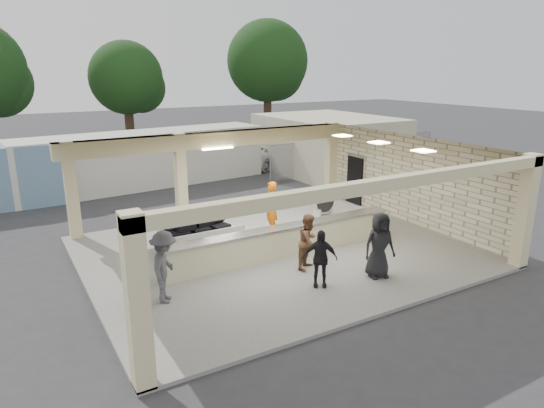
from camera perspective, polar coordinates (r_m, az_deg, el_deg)
ground at (r=16.20m, az=0.48°, el=-5.78°), size 120.00×120.00×0.00m
pavilion at (r=16.40m, az=-0.06°, el=-0.52°), size 12.01×10.00×3.55m
baggage_counter at (r=15.59m, az=1.43°, el=-4.36°), size 8.20×0.58×0.98m
luggage_cart at (r=15.95m, az=-8.49°, el=-2.97°), size 2.49×1.57×1.44m
drum_fan at (r=19.95m, az=6.06°, el=0.22°), size 0.92×0.50×1.00m
baggage_handler at (r=17.56m, az=-0.13°, el=-0.41°), size 0.61×0.79×1.91m
passenger_a at (r=14.54m, az=4.36°, el=-4.41°), size 0.89×0.75×1.69m
passenger_b at (r=13.40m, az=5.66°, el=-6.38°), size 0.99×0.80×1.62m
passenger_c at (r=12.74m, az=-12.54°, el=-7.24°), size 1.00×1.28×1.90m
passenger_d at (r=14.21m, az=12.51°, el=-4.74°), size 1.00×0.58×1.92m
car_white_a at (r=30.38m, az=-0.04°, el=5.82°), size 5.43×3.79×1.41m
car_white_b at (r=33.32m, az=6.31°, el=6.66°), size 4.94×3.02×1.46m
car_dark at (r=32.53m, az=-3.61°, el=6.56°), size 4.55×4.22×1.53m
container_white at (r=25.98m, az=-14.71°, el=5.15°), size 13.06×3.88×2.79m
fence at (r=29.25m, az=10.07°, el=5.89°), size 12.06×0.06×2.03m
tree_mid at (r=40.38m, az=-16.39°, el=13.75°), size 6.00×5.60×8.00m
tree_right at (r=44.01m, az=-0.27°, el=16.10°), size 7.20×7.00×10.00m
adjacent_building at (r=29.01m, az=6.56°, el=7.04°), size 6.00×8.00×3.20m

